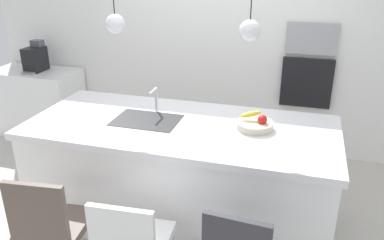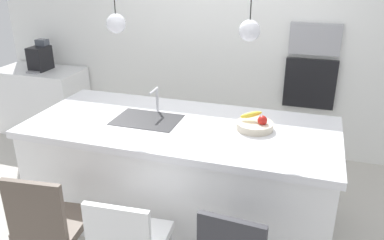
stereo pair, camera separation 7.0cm
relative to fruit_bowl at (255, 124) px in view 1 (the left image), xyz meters
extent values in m
plane|color=#BCB7AD|center=(-0.61, -0.08, -0.96)|extent=(6.60, 6.60, 0.00)
cube|color=white|center=(-0.61, 1.57, 0.34)|extent=(6.00, 0.10, 2.60)
cube|color=white|center=(-0.61, -0.08, -0.53)|extent=(2.53, 1.08, 0.86)
cube|color=white|center=(-0.61, -0.08, -0.07)|extent=(2.59, 1.14, 0.06)
cube|color=#2D2D30|center=(-0.92, -0.08, -0.04)|extent=(0.56, 0.40, 0.02)
cylinder|color=silver|center=(-0.92, 0.16, 0.07)|extent=(0.02, 0.02, 0.22)
cylinder|color=silver|center=(-0.92, 0.08, 0.17)|extent=(0.02, 0.16, 0.02)
cylinder|color=beige|center=(0.00, 0.00, -0.01)|extent=(0.30, 0.30, 0.06)
sphere|color=red|center=(0.06, -0.01, 0.05)|extent=(0.08, 0.08, 0.08)
ellipsoid|color=yellow|center=(-0.04, 0.03, 0.07)|extent=(0.19, 0.10, 0.08)
cube|color=white|center=(-3.01, 1.20, -0.53)|extent=(1.10, 0.60, 0.86)
cube|color=black|center=(-2.96, 1.20, 0.05)|extent=(0.20, 0.28, 0.30)
cube|color=gray|center=(-2.96, 1.03, -0.09)|extent=(0.16, 0.08, 0.02)
cube|color=#4C515B|center=(-2.96, 1.28, 0.24)|extent=(0.14, 0.11, 0.08)
cube|color=#9E9EA3|center=(0.38, 1.50, 0.44)|extent=(0.54, 0.08, 0.34)
cube|color=black|center=(0.38, 1.50, -0.06)|extent=(0.56, 0.08, 0.56)
cube|color=brown|center=(-1.23, -1.04, -0.50)|extent=(0.48, 0.48, 0.06)
cube|color=brown|center=(-1.21, -1.24, -0.26)|extent=(0.42, 0.09, 0.43)
cylinder|color=#B2B2B7|center=(-1.07, -0.83, -0.75)|extent=(0.04, 0.04, 0.43)
cylinder|color=#B2B2B7|center=(-1.44, -0.87, -0.75)|extent=(0.04, 0.04, 0.43)
cube|color=white|center=(-0.61, -1.25, -0.28)|extent=(0.42, 0.07, 0.39)
sphere|color=silver|center=(-1.15, -0.08, 0.77)|extent=(0.16, 0.16, 0.16)
sphere|color=silver|center=(-0.07, -0.08, 0.77)|extent=(0.16, 0.16, 0.16)
camera|label=1|loc=(0.34, -2.98, 1.27)|focal=37.00mm
camera|label=2|loc=(0.40, -2.96, 1.27)|focal=37.00mm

